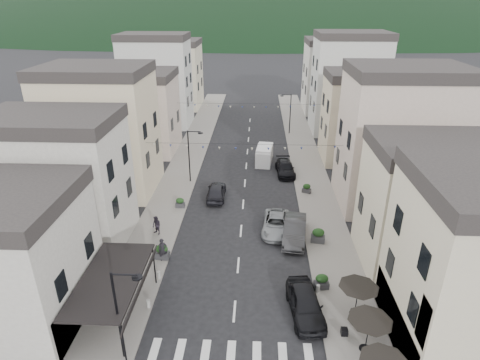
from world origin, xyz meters
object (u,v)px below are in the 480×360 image
Objects in this scene: parked_car_c at (276,224)px; parked_car_e at (216,191)px; parked_car_b at (295,230)px; delivery_van at (264,154)px; parked_car_a at (305,303)px; parked_car_d at (285,168)px; pedestrian_b at (157,225)px; pedestrian_a at (163,250)px.

parked_car_c is 8.49m from parked_car_e.
parked_car_b is at bearing -34.43° from parked_car_c.
parked_car_a is at bearing -78.85° from delivery_van.
parked_car_c is at bearing 91.79° from parked_car_a.
pedestrian_b reaches higher than parked_car_d.
parked_car_d is at bearing 84.87° from pedestrian_b.
parked_car_c is 10.20m from pedestrian_a.
delivery_van is (-2.40, 17.33, 0.21)m from parked_car_b.
parked_car_e is (-7.41, 16.24, -0.07)m from parked_car_a.
delivery_van reaches higher than parked_car_d.
pedestrian_a is at bearing -125.10° from parked_car_d.
pedestrian_b is (-11.83, 0.08, 0.11)m from parked_car_b.
parked_car_d is 1.08× the size of parked_car_e.
parked_car_c is 2.70× the size of pedestrian_a.
parked_car_d is (0.00, 22.81, -0.13)m from parked_car_a.
pedestrian_a reaches higher than parked_car_b.
delivery_van is at bearing 120.81° from parked_car_d.
pedestrian_b is (-10.32, -1.17, 0.27)m from parked_car_c.
parked_car_a is 22.81m from parked_car_d.
parked_car_e is 0.95× the size of delivery_van.
pedestrian_a is (-10.47, -3.63, 0.20)m from parked_car_b.
parked_car_a is 11.72m from pedestrian_a.
parked_car_d is (0.00, 13.92, -0.15)m from parked_car_b.
parked_car_e is (-5.89, 6.11, 0.07)m from parked_car_c.
parked_car_e is 11.40m from pedestrian_a.
parked_car_d is at bearing -48.97° from delivery_van.
parked_car_b is 11.08m from pedestrian_a.
parked_car_a is 10.25m from parked_car_c.
pedestrian_a is (-10.47, 5.26, 0.21)m from parked_car_a.
delivery_van is (-2.40, 3.41, 0.36)m from parked_car_d.
parked_car_b is 1.07× the size of parked_car_d.
pedestrian_b is (-11.83, -13.85, 0.26)m from parked_car_d.
parked_car_d is 20.44m from pedestrian_a.
delivery_van is at bearing 88.50° from parked_car_a.
parked_car_d is 2.61× the size of pedestrian_a.
pedestrian_a reaches higher than pedestrian_b.
parked_car_c is (-1.52, 10.13, -0.14)m from parked_car_a.
pedestrian_a reaches higher than parked_car_c.
parked_car_a is at bearing -1.76° from pedestrian_b.
parked_car_b is 2.79× the size of pedestrian_a.
parked_car_b is 1.16× the size of parked_car_e.
parked_car_c is at bearing -80.94° from delivery_van.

